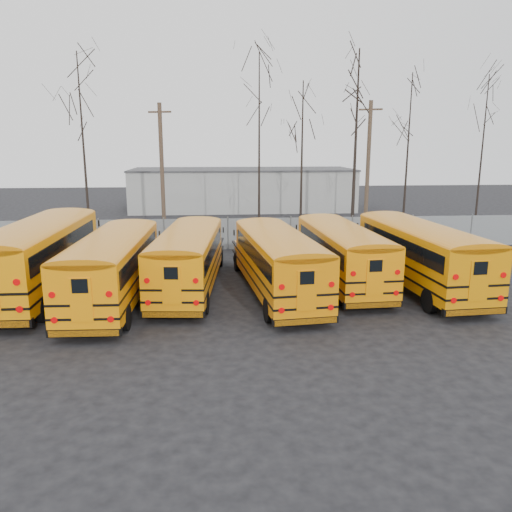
{
  "coord_description": "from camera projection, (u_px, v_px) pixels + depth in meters",
  "views": [
    {
      "loc": [
        -0.72,
        -19.14,
        6.58
      ],
      "look_at": [
        1.05,
        2.87,
        1.6
      ],
      "focal_mm": 35.0,
      "sensor_mm": 36.0,
      "label": 1
    }
  ],
  "objects": [
    {
      "name": "tree_4",
      "position": [
        355.0,
        147.0,
        34.22
      ],
      "size": [
        0.26,
        0.26,
        12.74
      ],
      "primitive_type": "cone",
      "color": "black",
      "rests_on": "ground"
    },
    {
      "name": "bus_b",
      "position": [
        114.0,
        262.0,
        20.87
      ],
      "size": [
        2.77,
        10.76,
        2.99
      ],
      "rotation": [
        0.0,
        0.0,
        -0.03
      ],
      "color": "black",
      "rests_on": "ground"
    },
    {
      "name": "bus_d",
      "position": [
        277.0,
        257.0,
        21.84
      ],
      "size": [
        3.49,
        10.67,
        2.94
      ],
      "rotation": [
        0.0,
        0.0,
        0.1
      ],
      "color": "black",
      "rests_on": "ground"
    },
    {
      "name": "tree_5",
      "position": [
        407.0,
        154.0,
        37.09
      ],
      "size": [
        0.26,
        0.26,
        11.6
      ],
      "primitive_type": "cone",
      "color": "black",
      "rests_on": "ground"
    },
    {
      "name": "utility_pole_right",
      "position": [
        368.0,
        166.0,
        37.31
      ],
      "size": [
        1.64,
        0.77,
        9.68
      ],
      "rotation": [
        0.0,
        0.0,
        -0.39
      ],
      "color": "#4F3D2D",
      "rests_on": "ground"
    },
    {
      "name": "bus_c",
      "position": [
        189.0,
        254.0,
        22.58
      ],
      "size": [
        3.25,
        10.5,
        2.89
      ],
      "rotation": [
        0.0,
        0.0,
        -0.09
      ],
      "color": "black",
      "rests_on": "ground"
    },
    {
      "name": "bus_a",
      "position": [
        40.0,
        251.0,
        22.01
      ],
      "size": [
        2.82,
        11.96,
        3.34
      ],
      "rotation": [
        0.0,
        0.0,
        -0.01
      ],
      "color": "black",
      "rests_on": "ground"
    },
    {
      "name": "tree_2",
      "position": [
        259.0,
        151.0,
        32.4
      ],
      "size": [
        0.26,
        0.26,
        12.19
      ],
      "primitive_type": "cone",
      "color": "black",
      "rests_on": "ground"
    },
    {
      "name": "ground",
      "position": [
        236.0,
        311.0,
        20.11
      ],
      "size": [
        120.0,
        120.0,
        0.0
      ],
      "primitive_type": "plane",
      "color": "black",
      "rests_on": "ground"
    },
    {
      "name": "distant_building",
      "position": [
        243.0,
        190.0,
        50.95
      ],
      "size": [
        22.0,
        8.0,
        4.0
      ],
      "primitive_type": "cube",
      "color": "#A8A8A3",
      "rests_on": "ground"
    },
    {
      "name": "tree_6",
      "position": [
        482.0,
        155.0,
        37.33
      ],
      "size": [
        0.26,
        0.26,
        11.52
      ],
      "primitive_type": "cone",
      "color": "black",
      "rests_on": "ground"
    },
    {
      "name": "tree_1",
      "position": [
        84.0,
        153.0,
        31.34
      ],
      "size": [
        0.26,
        0.26,
        12.06
      ],
      "primitive_type": "cone",
      "color": "black",
      "rests_on": "ground"
    },
    {
      "name": "tree_3",
      "position": [
        302.0,
        163.0,
        33.49
      ],
      "size": [
        0.26,
        0.26,
        10.6
      ],
      "primitive_type": "cone",
      "color": "black",
      "rests_on": "ground"
    },
    {
      "name": "bus_f",
      "position": [
        418.0,
        250.0,
        23.02
      ],
      "size": [
        3.26,
        11.16,
        3.09
      ],
      "rotation": [
        0.0,
        0.0,
        0.07
      ],
      "color": "black",
      "rests_on": "ground"
    },
    {
      "name": "bus_e",
      "position": [
        341.0,
        249.0,
        23.63
      ],
      "size": [
        2.87,
        10.44,
        2.89
      ],
      "rotation": [
        0.0,
        0.0,
        0.05
      ],
      "color": "black",
      "rests_on": "ground"
    },
    {
      "name": "utility_pole_left",
      "position": [
        162.0,
        169.0,
        35.36
      ],
      "size": [
        1.64,
        0.57,
        9.36
      ],
      "rotation": [
        0.0,
        0.0,
        -0.27
      ],
      "color": "#4D3A2B",
      "rests_on": "ground"
    },
    {
      "name": "fence",
      "position": [
        228.0,
        234.0,
        31.56
      ],
      "size": [
        40.0,
        0.04,
        2.0
      ],
      "primitive_type": "cube",
      "color": "gray",
      "rests_on": "ground"
    }
  ]
}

